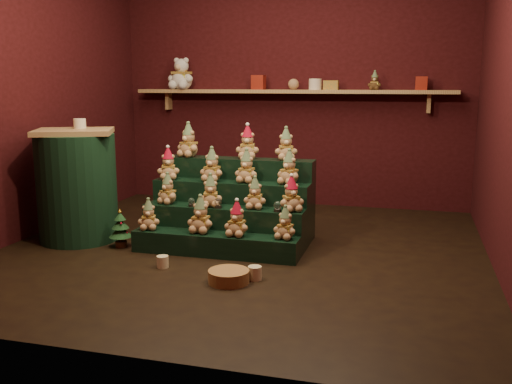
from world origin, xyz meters
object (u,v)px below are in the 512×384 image
(side_table, at_px, (77,186))
(riser_tier_front, at_px, (215,245))
(snow_globe_c, at_px, (278,207))
(wicker_basket, at_px, (229,276))
(snow_globe_a, at_px, (191,202))
(brown_bear, at_px, (375,81))
(mug_left, at_px, (163,262))
(white_bear, at_px, (181,69))
(snow_globe_b, at_px, (218,203))
(mug_right, at_px, (255,273))
(mini_christmas_tree, at_px, (120,228))

(side_table, bearing_deg, riser_tier_front, -29.85)
(snow_globe_c, height_order, wicker_basket, snow_globe_c)
(side_table, bearing_deg, snow_globe_a, -22.71)
(riser_tier_front, height_order, brown_bear, brown_bear)
(mug_left, bearing_deg, white_bear, 108.82)
(snow_globe_a, height_order, snow_globe_c, snow_globe_c)
(wicker_basket, bearing_deg, snow_globe_a, 127.34)
(riser_tier_front, relative_size, snow_globe_b, 16.20)
(riser_tier_front, bearing_deg, wicker_basket, -62.13)
(wicker_basket, bearing_deg, mug_right, 34.60)
(mug_right, distance_m, brown_bear, 2.94)
(mini_christmas_tree, relative_size, brown_bear, 1.72)
(mug_right, bearing_deg, wicker_basket, -145.40)
(snow_globe_a, bearing_deg, mug_right, -41.21)
(side_table, bearing_deg, snow_globe_c, -23.37)
(riser_tier_front, relative_size, snow_globe_a, 18.41)
(snow_globe_c, bearing_deg, snow_globe_b, 180.00)
(snow_globe_a, xyz_separation_m, mug_right, (0.74, -0.65, -0.35))
(riser_tier_front, bearing_deg, side_table, 174.49)
(snow_globe_c, xyz_separation_m, white_bear, (-1.60, 1.88, 1.14))
(snow_globe_b, height_order, mug_right, snow_globe_b)
(side_table, height_order, wicker_basket, side_table)
(mug_left, relative_size, wicker_basket, 0.31)
(snow_globe_b, distance_m, mini_christmas_tree, 0.89)
(snow_globe_c, distance_m, brown_bear, 2.23)
(side_table, height_order, mug_left, side_table)
(wicker_basket, bearing_deg, mini_christmas_tree, 152.57)
(snow_globe_a, bearing_deg, snow_globe_b, 0.00)
(brown_bear, bearing_deg, white_bear, -178.21)
(snow_globe_b, height_order, snow_globe_c, same)
(mini_christmas_tree, bearing_deg, snow_globe_b, 9.82)
(snow_globe_b, relative_size, side_table, 0.09)
(riser_tier_front, relative_size, mini_christmas_tree, 4.14)
(snow_globe_a, xyz_separation_m, mug_left, (-0.02, -0.57, -0.35))
(snow_globe_c, height_order, side_table, side_table)
(snow_globe_c, relative_size, brown_bear, 0.44)
(snow_globe_b, relative_size, white_bear, 0.19)
(mug_left, height_order, wicker_basket, same)
(mini_christmas_tree, relative_size, mug_right, 3.40)
(snow_globe_c, height_order, white_bear, white_bear)
(side_table, xyz_separation_m, mug_left, (1.06, -0.54, -0.45))
(snow_globe_c, height_order, mini_christmas_tree, snow_globe_c)
(mini_christmas_tree, relative_size, wicker_basket, 1.15)
(mug_left, xyz_separation_m, brown_bear, (1.38, 2.45, 1.37))
(wicker_basket, height_order, brown_bear, brown_bear)
(mini_christmas_tree, distance_m, wicker_basket, 1.33)
(riser_tier_front, xyz_separation_m, snow_globe_a, (-0.26, 0.16, 0.31))
(brown_bear, bearing_deg, wicker_basket, -104.72)
(white_bear, bearing_deg, mini_christmas_tree, -73.52)
(mug_right, xyz_separation_m, white_bear, (-1.59, 2.53, 1.50))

